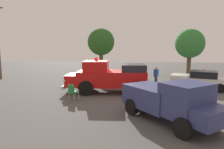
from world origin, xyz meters
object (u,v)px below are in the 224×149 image
(spectator_seated, at_px, (204,75))
(oak_tree_right, at_px, (101,42))
(vintage_fire_truck, at_px, (109,76))
(lawn_chair_by_car, at_px, (73,91))
(parked_pickup, at_px, (170,100))
(lawn_chair_near_truck, at_px, (204,76))
(classic_hot_rod, at_px, (199,80))
(spectator_standing, at_px, (156,75))
(oak_tree_left, at_px, (190,44))

(spectator_seated, xyz_separation_m, oak_tree_right, (10.64, -6.16, 3.22))
(vintage_fire_truck, xyz_separation_m, lawn_chair_by_car, (2.01, 2.40, -0.61))
(vintage_fire_truck, xyz_separation_m, parked_pickup, (-3.35, 5.49, -0.21))
(parked_pickup, bearing_deg, lawn_chair_near_truck, -115.77)
(spectator_seated, bearing_deg, parked_pickup, 64.34)
(spectator_seated, distance_m, oak_tree_right, 12.71)
(classic_hot_rod, height_order, spectator_standing, spectator_standing)
(vintage_fire_truck, bearing_deg, lawn_chair_by_car, 50.02)
(classic_hot_rod, bearing_deg, parked_pickup, 64.13)
(classic_hot_rod, height_order, oak_tree_left, oak_tree_left)
(classic_hot_rod, relative_size, oak_tree_left, 0.90)
(lawn_chair_near_truck, xyz_separation_m, spectator_seated, (0.08, 0.11, 0.11))
(vintage_fire_truck, bearing_deg, spectator_seated, -149.12)
(lawn_chair_by_car, xyz_separation_m, oak_tree_left, (-9.99, -11.01, 3.06))
(classic_hot_rod, distance_m, lawn_chair_by_car, 10.00)
(oak_tree_left, bearing_deg, spectator_standing, 53.09)
(classic_hot_rod, distance_m, spectator_seated, 3.35)
(vintage_fire_truck, height_order, lawn_chair_by_car, vintage_fire_truck)
(spectator_standing, distance_m, oak_tree_right, 10.57)
(parked_pickup, bearing_deg, oak_tree_right, -71.46)
(parked_pickup, distance_m, spectator_seated, 11.66)
(lawn_chair_near_truck, bearing_deg, oak_tree_left, -81.82)
(oak_tree_left, bearing_deg, spectator_seated, 96.72)
(lawn_chair_near_truck, xyz_separation_m, lawn_chair_by_car, (10.49, 7.53, 0.00))
(vintage_fire_truck, bearing_deg, classic_hot_rod, -164.08)
(vintage_fire_truck, height_order, oak_tree_left, oak_tree_left)
(classic_hot_rod, bearing_deg, vintage_fire_truck, 15.92)
(vintage_fire_truck, xyz_separation_m, oak_tree_right, (2.24, -11.18, 2.72))
(classic_hot_rod, xyz_separation_m, oak_tree_left, (-1.00, -6.62, 2.91))
(lawn_chair_near_truck, distance_m, lawn_chair_by_car, 12.91)
(spectator_seated, height_order, oak_tree_left, oak_tree_left)
(classic_hot_rod, height_order, oak_tree_right, oak_tree_right)
(lawn_chair_near_truck, xyz_separation_m, spectator_standing, (4.72, 2.14, 0.37))
(lawn_chair_near_truck, height_order, oak_tree_left, oak_tree_left)
(lawn_chair_by_car, height_order, oak_tree_right, oak_tree_right)
(vintage_fire_truck, distance_m, spectator_seated, 9.80)
(vintage_fire_truck, xyz_separation_m, oak_tree_left, (-7.97, -8.61, 2.46))
(lawn_chair_near_truck, distance_m, spectator_seated, 0.17)
(oak_tree_left, bearing_deg, lawn_chair_by_car, 47.79)
(parked_pickup, relative_size, lawn_chair_by_car, 4.82)
(lawn_chair_by_car, height_order, spectator_standing, spectator_standing)
(lawn_chair_by_car, bearing_deg, oak_tree_left, -132.21)
(oak_tree_right, bearing_deg, oak_tree_left, 165.86)
(spectator_seated, relative_size, spectator_standing, 0.77)
(lawn_chair_by_car, distance_m, oak_tree_right, 13.98)
(classic_hot_rod, xyz_separation_m, oak_tree_right, (9.22, -9.19, 3.17))
(parked_pickup, distance_m, lawn_chair_by_car, 6.20)
(lawn_chair_near_truck, relative_size, lawn_chair_by_car, 1.00)
(classic_hot_rod, xyz_separation_m, spectator_standing, (3.23, -1.00, 0.22))
(vintage_fire_truck, relative_size, spectator_standing, 3.61)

